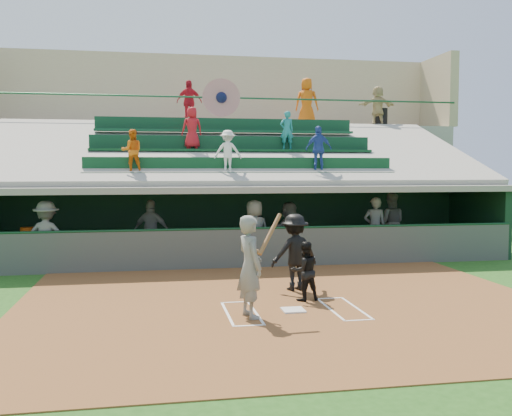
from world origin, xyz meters
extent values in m
plane|color=#1D4A15|center=(0.00, 0.00, 0.00)|extent=(100.00, 100.00, 0.00)
cube|color=brown|center=(0.00, 0.50, 0.01)|extent=(11.00, 9.00, 0.02)
cube|color=white|center=(0.00, 0.00, 0.04)|extent=(0.43, 0.43, 0.03)
cube|color=silver|center=(-0.75, 0.00, 0.02)|extent=(0.05, 1.80, 0.01)
cube|color=white|center=(0.75, 0.00, 0.02)|extent=(0.05, 1.80, 0.01)
cube|color=white|center=(-1.30, 0.00, 0.02)|extent=(0.05, 1.80, 0.01)
cube|color=white|center=(1.30, 0.00, 0.02)|extent=(0.05, 1.80, 0.01)
cube|color=white|center=(-1.02, 0.90, 0.02)|extent=(0.60, 0.05, 0.01)
cube|color=white|center=(1.02, 0.90, 0.02)|extent=(0.60, 0.05, 0.01)
cube|color=white|center=(-1.02, -0.90, 0.02)|extent=(0.60, 0.05, 0.01)
cube|color=silver|center=(1.02, -0.90, 0.02)|extent=(0.60, 0.05, 0.01)
cube|color=gray|center=(0.00, 6.75, 0.02)|extent=(16.00, 3.50, 0.04)
cube|color=gray|center=(0.00, 13.50, 2.30)|extent=(20.00, 3.00, 4.60)
cube|color=#474C47|center=(0.00, 5.00, 0.55)|extent=(16.00, 0.06, 1.10)
cylinder|color=#123A20|center=(0.00, 5.00, 1.12)|extent=(16.00, 0.08, 0.08)
cube|color=black|center=(0.00, 8.50, 1.10)|extent=(16.00, 0.25, 2.20)
cube|color=black|center=(8.00, 6.75, 1.10)|extent=(0.25, 3.50, 2.20)
cube|color=gray|center=(0.00, 6.75, 2.20)|extent=(16.40, 3.90, 0.18)
cube|color=gray|center=(0.00, 10.25, 1.15)|extent=(16.40, 3.50, 2.30)
cube|color=gray|center=(0.00, 11.90, 2.30)|extent=(16.40, 0.30, 4.60)
cube|color=gray|center=(0.00, 8.60, 3.45)|extent=(16.40, 6.51, 2.37)
cube|color=#0C3720|center=(0.00, 6.20, 2.65)|extent=(9.40, 0.42, 0.08)
cube|color=#0D3C1E|center=(0.00, 6.40, 2.91)|extent=(9.40, 0.06, 0.45)
cube|color=#0C381A|center=(0.00, 8.10, 3.40)|extent=(9.40, 0.42, 0.08)
cube|color=#0B331D|center=(0.00, 8.30, 3.66)|extent=(9.40, 0.06, 0.45)
cube|color=#0D3C22|center=(0.00, 10.00, 4.15)|extent=(9.40, 0.42, 0.08)
cube|color=#0C351E|center=(0.00, 10.20, 4.41)|extent=(9.40, 0.06, 0.45)
imported|color=#D9610C|center=(-3.28, 6.30, 3.31)|extent=(0.65, 0.53, 1.24)
imported|color=white|center=(-0.48, 6.30, 3.32)|extent=(0.87, 0.59, 1.25)
imported|color=#26449A|center=(2.35, 6.30, 3.40)|extent=(0.85, 0.38, 1.42)
imported|color=#A6131A|center=(-1.41, 8.20, 4.13)|extent=(0.73, 0.54, 1.37)
imported|color=#1B787C|center=(1.78, 8.20, 4.09)|extent=(0.49, 0.34, 1.29)
cylinder|color=#154327|center=(0.00, 12.00, 5.60)|extent=(20.00, 0.07, 0.07)
cylinder|color=#A61817|center=(0.00, 11.98, 5.60)|extent=(1.50, 0.06, 1.50)
sphere|color=#0D1336|center=(0.00, 11.95, 5.60)|extent=(0.44, 0.44, 0.44)
cube|color=tan|center=(0.00, 15.00, 6.20)|extent=(20.00, 0.40, 3.20)
cube|color=tan|center=(10.00, 13.50, 6.20)|extent=(0.40, 3.00, 3.20)
imported|color=#61645E|center=(-0.91, -0.31, 0.98)|extent=(0.63, 0.79, 1.92)
cylinder|color=brown|center=(-0.56, -0.46, 1.60)|extent=(0.56, 0.54, 0.75)
sphere|color=olive|center=(-0.78, -0.31, 1.25)|extent=(0.10, 0.10, 0.10)
imported|color=black|center=(0.45, 0.82, 0.65)|extent=(0.69, 0.58, 1.25)
imported|color=black|center=(0.49, 1.87, 0.89)|extent=(1.25, 0.88, 1.75)
cube|color=brown|center=(-0.19, 8.12, 0.28)|extent=(15.07, 5.20, 0.47)
cube|color=silver|center=(-6.25, 6.22, 0.40)|extent=(0.99, 0.87, 0.71)
cylinder|color=#EC510D|center=(-6.22, 6.26, 0.94)|extent=(0.38, 0.38, 0.38)
imported|color=#50534E|center=(-5.53, 5.32, 0.99)|extent=(1.29, 0.83, 1.89)
imported|color=#5A5D57|center=(-2.75, 6.10, 0.97)|extent=(1.17, 0.79, 1.85)
imported|color=#555853|center=(0.19, 5.50, 0.97)|extent=(1.00, 0.74, 1.86)
imported|color=#525550|center=(1.44, 6.39, 0.91)|extent=(1.63, 1.31, 1.74)
imported|color=#545752|center=(4.06, 5.94, 0.98)|extent=(0.77, 0.59, 1.88)
imported|color=#5E615C|center=(4.94, 6.79, 1.03)|extent=(1.16, 1.03, 1.97)
cylinder|color=black|center=(7.17, 13.12, 5.01)|extent=(0.55, 0.55, 0.82)
imported|color=red|center=(-1.22, 12.57, 5.47)|extent=(1.05, 0.50, 1.75)
imported|color=#CC550C|center=(3.69, 12.68, 5.59)|extent=(1.13, 0.94, 1.98)
imported|color=tan|center=(6.68, 12.32, 5.44)|extent=(1.58, 0.59, 1.67)
camera|label=1|loc=(-2.65, -10.69, 2.81)|focal=40.00mm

